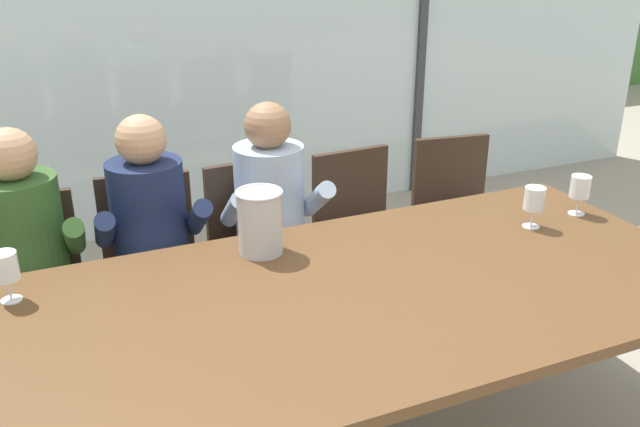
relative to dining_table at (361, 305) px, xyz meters
The scene contains 17 objects.
ground 1.22m from the dining_table, 90.00° to the left, with size 14.00×14.00×0.00m, color #9E9384.
window_glass_panel 2.62m from the dining_table, 90.00° to the left, with size 7.79×0.03×2.60m, color silver.
window_mullion_right 3.13m from the dining_table, 55.26° to the left, with size 0.06×0.06×2.60m, color #38383D.
hillside_vineyard 5.99m from the dining_table, 90.00° to the left, with size 13.79×2.40×1.82m, color #477A38.
dining_table is the anchor object (origin of this frame).
chair_near_curtain 1.46m from the dining_table, 136.63° to the left, with size 0.48×0.48×0.89m.
chair_left_of_center 1.18m from the dining_table, 117.66° to the left, with size 0.50×0.50×0.89m.
chair_center 1.04m from the dining_table, 92.12° to the left, with size 0.47×0.47×0.89m.
chair_right_of_center 1.12m from the dining_table, 63.25° to the left, with size 0.47×0.47×0.89m.
chair_near_window_right 1.47m from the dining_table, 42.63° to the left, with size 0.50×0.50×0.89m.
person_olive_shirt 1.36m from the dining_table, 140.12° to the left, with size 0.47×0.62×1.21m.
person_navy_polo 1.03m from the dining_table, 122.05° to the left, with size 0.48×0.62×1.21m.
person_pale_blue_shirt 0.87m from the dining_table, 89.86° to the left, with size 0.49×0.63×1.21m.
ice_bucket_primary 0.51m from the dining_table, 116.84° to the left, with size 0.18×0.18×0.25m.
wine_glass_by_left_taster 0.93m from the dining_table, 12.72° to the left, with size 0.08×0.08×0.17m.
wine_glass_near_bucket 1.18m from the dining_table, 159.82° to the left, with size 0.08×0.08×0.17m.
wine_glass_center_pour 1.19m from the dining_table, 11.40° to the left, with size 0.08×0.08×0.17m.
Camera 1 is at (-0.94, -1.81, 1.90)m, focal length 38.19 mm.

